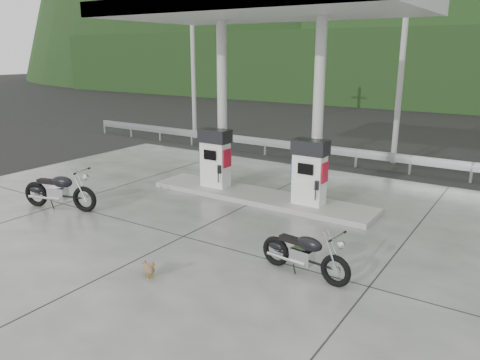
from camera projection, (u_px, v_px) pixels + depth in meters
The scene contains 16 objects.
ground at pixel (209, 225), 11.93m from camera, with size 160.00×160.00×0.00m, color black.
forecourt_apron at pixel (209, 224), 11.93m from camera, with size 18.00×14.00×0.02m, color #60615C.
pump_island at pixel (259, 197), 13.92m from camera, with size 7.00×1.40×0.15m, color #A29E96.
gas_pump_left at pixel (215, 158), 14.51m from camera, with size 0.95×0.55×1.80m, color white, non-canonical shape.
gas_pump_right at pixel (310, 172), 12.82m from camera, with size 0.95×0.55×1.80m, color white, non-canonical shape.
canopy_column_left at pixel (222, 105), 14.40m from camera, with size 0.30×0.30×5.00m, color silver.
canopy_column_right at pixel (318, 112), 12.71m from camera, with size 0.30×0.30×5.00m, color silver.
canopy_roof at pixel (261, 9), 12.52m from camera, with size 8.50×5.00×0.40m, color white.
guardrail at pixel (332, 146), 18.19m from camera, with size 26.00×0.16×1.42m, color #A2A5AA, non-canonical shape.
road at pixel (361, 149), 21.21m from camera, with size 60.00×7.00×0.01m, color black.
utility_pole_a at pixel (193, 57), 22.75m from camera, with size 0.22×0.22×8.00m, color #979892.
utility_pole_b at pixel (402, 59), 17.47m from camera, with size 0.22×0.22×8.00m, color #979892.
tree_band at pixel (446, 69), 35.33m from camera, with size 80.00×6.00×6.00m, color black.
motorcycle_left at pixel (59, 191), 12.95m from camera, with size 2.16×0.68×1.02m, color black, non-canonical shape.
motorcycle_right at pixel (305, 254), 9.10m from camera, with size 1.87×0.59×0.89m, color black, non-canonical shape.
duck at pixel (149, 269), 9.08m from camera, with size 0.48×0.13×0.35m, color brown, non-canonical shape.
Camera 1 is at (6.80, -8.93, 4.28)m, focal length 35.00 mm.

